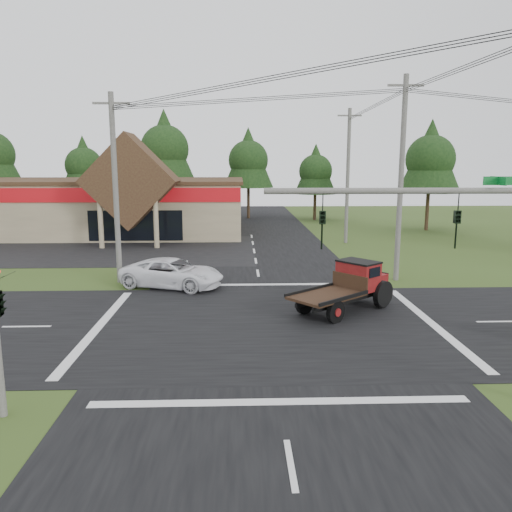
{
  "coord_description": "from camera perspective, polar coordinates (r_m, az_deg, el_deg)",
  "views": [
    {
      "loc": [
        -1.12,
        -20.13,
        6.67
      ],
      "look_at": [
        -0.32,
        4.06,
        2.2
      ],
      "focal_mm": 35.0,
      "sensor_mm": 36.0,
      "label": 1
    }
  ],
  "objects": [
    {
      "name": "cvs_building",
      "position": [
        51.94,
        -18.29,
        5.64
      ],
      "size": [
        30.4,
        18.2,
        9.19
      ],
      "color": "gray",
      "rests_on": "ground"
    },
    {
      "name": "tree_row_b",
      "position": [
        64.94,
        -19.1,
        9.93
      ],
      "size": [
        5.6,
        5.6,
        10.1
      ],
      "color": "#332316",
      "rests_on": "ground"
    },
    {
      "name": "tree_row_d",
      "position": [
        62.14,
        -0.88,
        11.11
      ],
      "size": [
        6.16,
        6.16,
        11.11
      ],
      "color": "#332316",
      "rests_on": "ground"
    },
    {
      "name": "tree_row_c",
      "position": [
        61.81,
        -10.4,
        12.2
      ],
      "size": [
        7.28,
        7.28,
        13.13
      ],
      "color": "#332316",
      "rests_on": "ground"
    },
    {
      "name": "utility_pole_n",
      "position": [
        43.12,
        10.44,
        9.06
      ],
      "size": [
        2.0,
        0.3,
        11.2
      ],
      "color": "#595651",
      "rests_on": "ground"
    },
    {
      "name": "ground",
      "position": [
        21.24,
        1.23,
        -7.85
      ],
      "size": [
        120.0,
        120.0,
        0.0
      ],
      "primitive_type": "plane",
      "color": "#364A1A",
      "rests_on": "ground"
    },
    {
      "name": "parking_apron",
      "position": [
        41.73,
        -19.85,
        0.66
      ],
      "size": [
        28.0,
        14.0,
        0.02
      ],
      "primitive_type": "cube",
      "color": "black",
      "rests_on": "ground"
    },
    {
      "name": "white_pickup",
      "position": [
        27.75,
        -9.54,
        -1.93
      ],
      "size": [
        6.17,
        4.26,
        1.57
      ],
      "primitive_type": "imported",
      "rotation": [
        0.0,
        0.0,
        1.25
      ],
      "color": "white",
      "rests_on": "ground"
    },
    {
      "name": "antique_flatbed_truck",
      "position": [
        23.11,
        9.93,
        -3.55
      ],
      "size": [
        5.51,
        5.07,
        2.27
      ],
      "primitive_type": null,
      "rotation": [
        0.0,
        0.0,
        -0.88
      ],
      "color": "#5D0D0D",
      "rests_on": "ground"
    },
    {
      "name": "road_ew",
      "position": [
        21.23,
        1.23,
        -7.81
      ],
      "size": [
        120.0,
        12.0,
        0.02
      ],
      "primitive_type": "cube",
      "color": "black",
      "rests_on": "ground"
    },
    {
      "name": "traffic_signal_mast",
      "position": [
        14.58,
        26.53,
        0.5
      ],
      "size": [
        8.12,
        0.24,
        7.0
      ],
      "color": "#595651",
      "rests_on": "ground"
    },
    {
      "name": "tree_row_e",
      "position": [
        60.82,
        6.82,
        9.79
      ],
      "size": [
        5.04,
        5.04,
        9.09
      ],
      "color": "#332316",
      "rests_on": "ground"
    },
    {
      "name": "road_ns",
      "position": [
        21.23,
        1.23,
        -7.82
      ],
      "size": [
        12.0,
        120.0,
        0.02
      ],
      "primitive_type": "cube",
      "color": "black",
      "rests_on": "ground"
    },
    {
      "name": "utility_pole_nw",
      "position": [
        28.99,
        -15.77,
        7.54
      ],
      "size": [
        2.0,
        0.3,
        10.5
      ],
      "color": "#595651",
      "rests_on": "ground"
    },
    {
      "name": "utility_pole_ne",
      "position": [
        29.58,
        16.24,
        8.54
      ],
      "size": [
        2.0,
        0.3,
        11.5
      ],
      "color": "#595651",
      "rests_on": "ground"
    },
    {
      "name": "tree_side_ne",
      "position": [
        53.66,
        19.32,
        10.64
      ],
      "size": [
        6.16,
        6.16,
        11.11
      ],
      "color": "#332316",
      "rests_on": "ground"
    }
  ]
}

